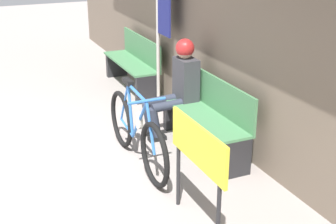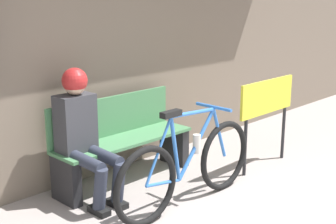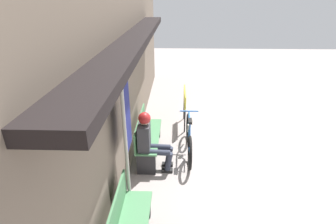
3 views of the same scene
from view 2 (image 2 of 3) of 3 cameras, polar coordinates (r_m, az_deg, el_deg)
name	(u,v)px [view 2 (image 2 of 3)]	position (r m, az deg, el deg)	size (l,w,h in m)	color
storefront_wall	(66,14)	(4.56, -12.33, 11.60)	(12.00, 0.56, 3.20)	#756656
park_bench_near	(122,143)	(4.73, -5.65, -3.75)	(1.52, 0.42, 0.85)	#477F51
bicycle	(189,167)	(4.15, 2.55, -6.66)	(1.71, 0.40, 0.92)	black
person_seated	(82,127)	(4.24, -10.39, -1.79)	(0.34, 0.66, 1.22)	#2D3342
signboard	(267,103)	(5.10, 11.98, 1.13)	(0.93, 0.04, 0.96)	#232326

